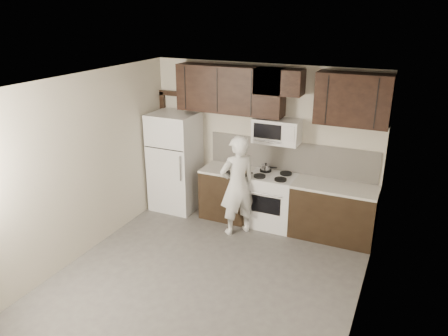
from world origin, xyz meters
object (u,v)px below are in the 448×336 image
Objects in this scene: microwave at (277,131)px; person at (237,186)px; refrigerator at (175,162)px; stove at (272,200)px.

microwave reaches higher than person.
microwave is at bearing -174.07° from person.
microwave reaches higher than refrigerator.
stove is 0.56× the size of person.
refrigerator is 1.07× the size of person.
stove is 1.20m from microwave.
microwave is at bearing 5.15° from refrigerator.
stove is at bearing 1.51° from refrigerator.
microwave is 0.45× the size of person.
person is (1.41, -0.44, -0.06)m from refrigerator.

